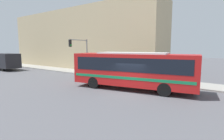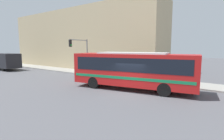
% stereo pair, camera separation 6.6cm
% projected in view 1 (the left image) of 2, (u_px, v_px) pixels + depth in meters
% --- Properties ---
extents(ground_plane, '(120.00, 120.00, 0.00)m').
position_uv_depth(ground_plane, '(131.00, 93.00, 14.89)').
color(ground_plane, '#515156').
extents(sidewalk, '(3.19, 70.00, 0.15)m').
position_uv_depth(sidewalk, '(50.00, 69.00, 31.35)').
color(sidewalk, gray).
rests_on(sidewalk, ground_plane).
extents(building_facade, '(6.00, 32.82, 10.51)m').
position_uv_depth(building_facade, '(78.00, 40.00, 32.89)').
color(building_facade, tan).
rests_on(building_facade, ground_plane).
extents(city_bus, '(4.51, 11.34, 3.40)m').
position_uv_depth(city_bus, '(132.00, 68.00, 15.83)').
color(city_bus, red).
rests_on(city_bus, ground_plane).
extents(delivery_truck, '(2.49, 7.02, 2.82)m').
position_uv_depth(delivery_truck, '(5.00, 61.00, 29.86)').
color(delivery_truck, black).
rests_on(delivery_truck, ground_plane).
extents(fire_hydrant, '(0.25, 0.34, 0.70)m').
position_uv_depth(fire_hydrant, '(110.00, 74.00, 22.39)').
color(fire_hydrant, '#999999').
rests_on(fire_hydrant, sidewalk).
extents(traffic_light_pole, '(3.28, 0.35, 4.82)m').
position_uv_depth(traffic_light_pole, '(81.00, 50.00, 23.53)').
color(traffic_light_pole, slate).
rests_on(traffic_light_pole, sidewalk).
extents(parking_meter, '(0.14, 0.14, 1.37)m').
position_uv_depth(parking_meter, '(100.00, 68.00, 23.22)').
color(parking_meter, slate).
rests_on(parking_meter, sidewalk).
extents(pedestrian_near_corner, '(0.34, 0.34, 1.60)m').
position_uv_depth(pedestrian_near_corner, '(76.00, 66.00, 26.77)').
color(pedestrian_near_corner, slate).
rests_on(pedestrian_near_corner, sidewalk).
extents(pedestrian_mid_block, '(0.34, 0.34, 1.76)m').
position_uv_depth(pedestrian_mid_block, '(78.00, 65.00, 27.91)').
color(pedestrian_mid_block, '#47382D').
rests_on(pedestrian_mid_block, sidewalk).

